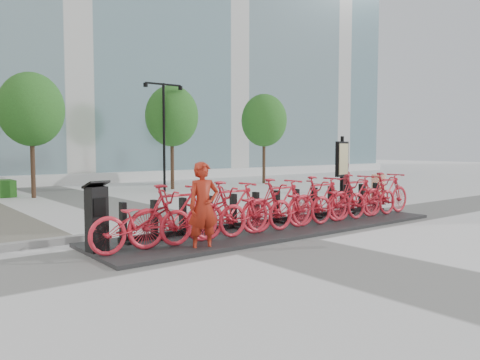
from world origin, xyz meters
TOP-DOWN VIEW (x-y plane):
  - ground at (0.00, 0.00)m, footprint 120.00×120.00m
  - glass_building at (14.00, 26.00)m, footprint 32.00×16.00m
  - tree_1 at (-1.50, 12.00)m, footprint 2.60×2.60m
  - tree_2 at (5.00, 12.00)m, footprint 2.60×2.60m
  - tree_3 at (11.00, 12.00)m, footprint 2.60×2.60m
  - streetlamp at (4.00, 11.00)m, footprint 2.00×0.20m
  - dock_pad at (1.30, 0.30)m, footprint 9.60×2.40m
  - dock_rail_posts at (1.72, 0.77)m, footprint 8.74×0.50m
  - bike_0 at (-2.60, -0.05)m, footprint 2.16×0.75m
  - bike_1 at (-1.88, -0.05)m, footprint 2.09×0.59m
  - bike_2 at (-1.16, -0.05)m, footprint 2.16×0.75m
  - bike_3 at (-0.44, -0.05)m, footprint 2.09×0.59m
  - bike_4 at (0.28, -0.05)m, footprint 2.16×0.75m
  - bike_5 at (1.00, -0.05)m, footprint 2.09×0.59m
  - bike_6 at (1.72, -0.05)m, footprint 2.16×0.75m
  - bike_7 at (2.44, -0.05)m, footprint 2.09×0.59m
  - bike_8 at (3.16, -0.05)m, footprint 2.16×0.75m
  - bike_9 at (3.88, -0.05)m, footprint 2.09×0.59m
  - bike_10 at (4.60, -0.05)m, footprint 2.16×0.75m
  - bike_11 at (5.32, -0.05)m, footprint 2.09×0.59m
  - kiosk at (-3.33, 0.41)m, footprint 0.47×0.41m
  - worker_red at (-1.53, -0.54)m, footprint 0.71×0.53m
  - pedestrian at (10.37, 5.79)m, footprint 0.90×0.70m
  - construction_barrel at (8.73, 2.66)m, footprint 0.68×0.68m
  - map_sign at (4.96, 1.34)m, footprint 0.79×0.34m

SIDE VIEW (x-z plane):
  - ground at x=0.00m, z-range 0.00..0.00m
  - dock_pad at x=1.30m, z-range 0.00..0.08m
  - dock_rail_posts at x=1.72m, z-range 0.08..0.93m
  - construction_barrel at x=8.73m, z-range 0.00..1.02m
  - bike_0 at x=-2.60m, z-range 0.08..1.21m
  - bike_2 at x=-1.16m, z-range 0.08..1.21m
  - bike_4 at x=0.28m, z-range 0.08..1.21m
  - bike_6 at x=1.72m, z-range 0.08..1.21m
  - bike_8 at x=3.16m, z-range 0.08..1.21m
  - bike_10 at x=4.60m, z-range 0.08..1.21m
  - bike_1 at x=-1.88m, z-range 0.08..1.34m
  - bike_3 at x=-0.44m, z-range 0.08..1.34m
  - bike_5 at x=1.00m, z-range 0.08..1.34m
  - bike_7 at x=2.44m, z-range 0.08..1.34m
  - bike_9 at x=3.88m, z-range 0.08..1.34m
  - bike_11 at x=5.32m, z-range 0.08..1.34m
  - kiosk at x=-3.33m, z-range 0.05..1.42m
  - worker_red at x=-1.53m, z-range 0.00..1.78m
  - pedestrian at x=10.37m, z-range 0.00..1.84m
  - map_sign at x=4.96m, z-range 0.39..2.80m
  - streetlamp at x=4.00m, z-range 0.63..5.63m
  - tree_1 at x=-1.50m, z-range 1.04..6.14m
  - tree_2 at x=5.00m, z-range 1.04..6.14m
  - tree_3 at x=11.00m, z-range 1.04..6.14m
  - glass_building at x=14.00m, z-range 0.00..24.00m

